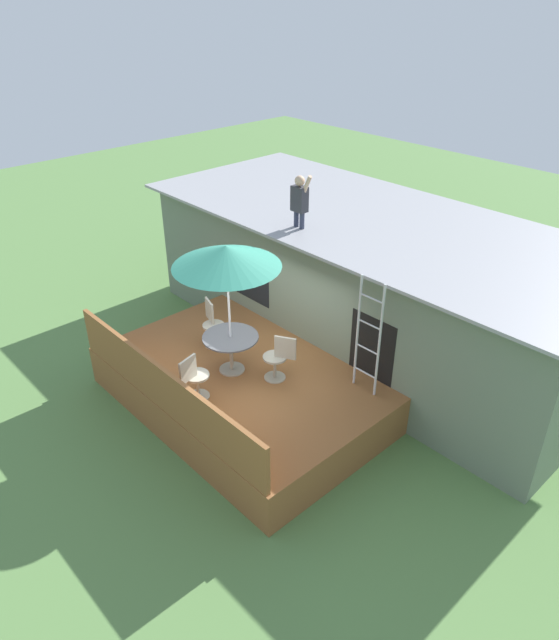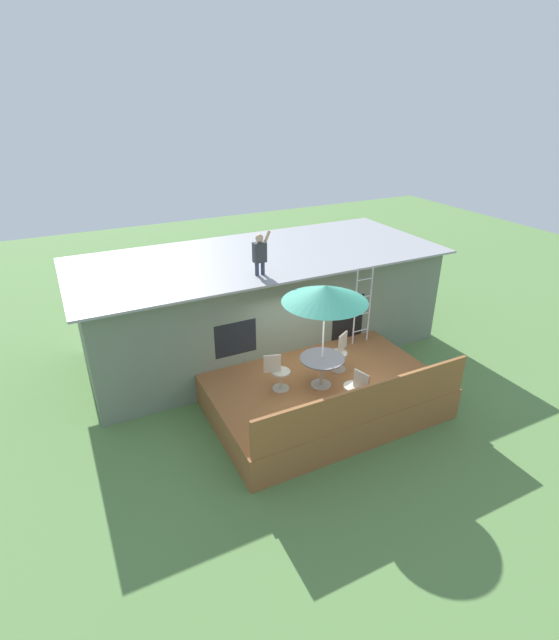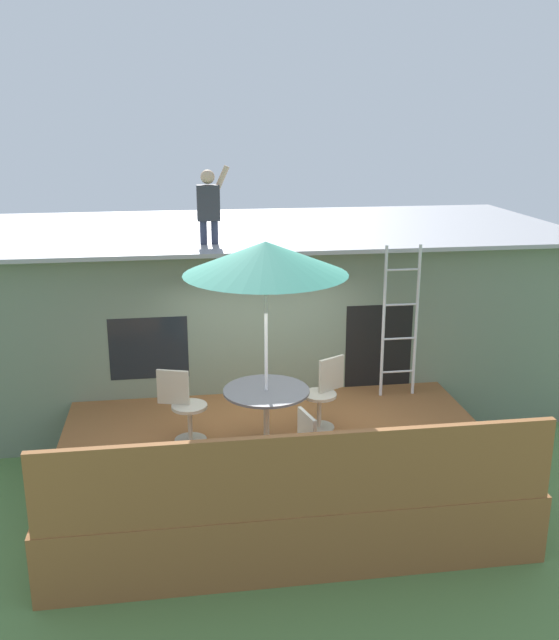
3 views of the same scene
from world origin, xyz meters
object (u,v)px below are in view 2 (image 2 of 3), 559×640
at_px(step_ladder, 363,306).
at_px(patio_chair_right, 340,352).
at_px(patio_chair_left, 278,372).
at_px(patio_chair_near, 356,388).
at_px(patio_table, 322,364).
at_px(person_figure, 260,251).
at_px(patio_umbrella, 325,294).

bearing_deg(step_ladder, patio_chair_right, -144.40).
bearing_deg(patio_chair_left, patio_chair_near, -29.49).
distance_m(patio_table, person_figure, 3.15).
height_order(step_ladder, patio_chair_right, step_ladder).
bearing_deg(person_figure, patio_chair_left, -103.74).
relative_size(step_ladder, patio_chair_right, 2.39).
xyz_separation_m(patio_chair_right, patio_chair_near, (-0.55, -1.48, 0.00)).
height_order(patio_table, patio_chair_right, patio_chair_right).
height_order(patio_umbrella, patio_chair_near, patio_umbrella).
bearing_deg(patio_chair_near, person_figure, -0.60).
xyz_separation_m(step_ladder, patio_chair_left, (-3.07, -1.06, -0.64)).
distance_m(patio_chair_left, patio_chair_right, 1.80).
bearing_deg(step_ladder, patio_chair_near, -127.40).
relative_size(patio_umbrella, patio_chair_left, 2.76).
bearing_deg(person_figure, patio_chair_near, -76.87).
xyz_separation_m(patio_table, patio_chair_right, (0.80, 0.46, -0.13)).
height_order(patio_chair_left, patio_chair_right, same).
bearing_deg(patio_chair_left, patio_table, 0.00).
bearing_deg(step_ladder, patio_chair_left, -160.97).
bearing_deg(patio_chair_near, step_ladder, -51.13).
height_order(person_figure, patio_chair_near, person_figure).
bearing_deg(step_ladder, patio_umbrella, -146.56).
distance_m(patio_table, patio_chair_right, 0.93).
height_order(patio_table, patio_chair_left, patio_chair_left).
relative_size(patio_umbrella, person_figure, 2.29).
xyz_separation_m(patio_umbrella, patio_chair_right, (0.80, 0.46, -1.89)).
relative_size(patio_table, patio_chair_near, 1.13).
distance_m(patio_umbrella, patio_chair_right, 2.10).
xyz_separation_m(step_ladder, patio_chair_right, (-1.28, -0.92, -0.64)).
distance_m(patio_chair_right, patio_chair_near, 1.58).
relative_size(patio_umbrella, patio_chair_right, 2.76).
height_order(patio_table, person_figure, person_figure).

